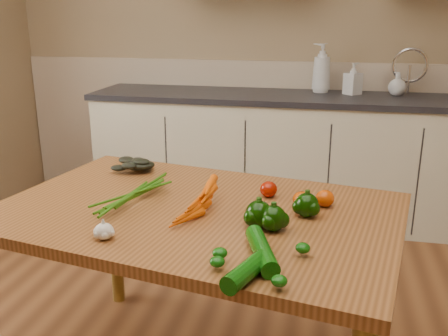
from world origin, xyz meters
TOP-DOWN VIEW (x-y plane):
  - room at (0.00, 0.17)m, footprint 4.04×5.04m
  - counter_run at (0.21, 2.19)m, footprint 2.84×0.64m
  - table at (0.01, 0.32)m, footprint 1.57×1.16m
  - soap_bottle_a at (0.39, 2.34)m, footprint 0.15×0.15m
  - soap_bottle_b at (0.61, 2.28)m, footprint 0.14×0.14m
  - soap_bottle_c at (0.91, 2.32)m, footprint 0.16×0.16m
  - carrot_bunch at (-0.05, 0.30)m, footprint 0.30×0.25m
  - leafy_greens at (-0.39, 0.69)m, footprint 0.20×0.18m
  - garlic_bulb at (-0.21, 0.01)m, footprint 0.06×0.06m
  - pepper_a at (0.25, 0.20)m, footprint 0.09×0.09m
  - pepper_b at (0.41, 0.32)m, footprint 0.08×0.08m
  - pepper_c at (0.31, 0.18)m, footprint 0.08×0.08m
  - tomato_a at (0.25, 0.49)m, footprint 0.07×0.07m
  - tomato_b at (0.38, 0.41)m, footprint 0.06×0.06m
  - tomato_c at (0.47, 0.43)m, footprint 0.07×0.07m
  - zucchini_a at (0.30, -0.02)m, footprint 0.13×0.25m
  - zucchini_b at (0.27, -0.15)m, footprint 0.12×0.20m

SIDE VIEW (x-z plane):
  - counter_run at x=0.21m, z-range -0.11..1.03m
  - table at x=0.01m, z-range 0.30..1.07m
  - garlic_bulb at x=-0.21m, z-range 0.77..0.82m
  - zucchini_b at x=0.27m, z-range 0.77..0.82m
  - zucchini_a at x=0.30m, z-range 0.77..0.82m
  - tomato_b at x=0.38m, z-range 0.77..0.83m
  - tomato_a at x=0.25m, z-range 0.77..0.83m
  - tomato_c at x=0.47m, z-range 0.77..0.83m
  - carrot_bunch at x=-0.05m, z-range 0.77..0.84m
  - pepper_b at x=0.41m, z-range 0.77..0.85m
  - pepper_c at x=0.31m, z-range 0.77..0.85m
  - pepper_a at x=0.25m, z-range 0.77..0.86m
  - leafy_greens at x=-0.39m, z-range 0.77..0.87m
  - soap_bottle_c at x=0.91m, z-range 0.90..1.06m
  - soap_bottle_b at x=0.61m, z-range 0.90..1.12m
  - soap_bottle_a at x=0.39m, z-range 0.90..1.24m
  - room at x=0.00m, z-range -0.07..2.57m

